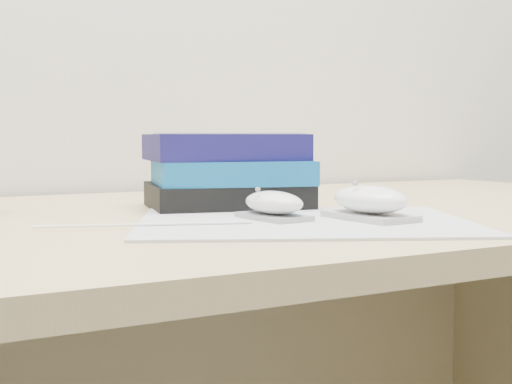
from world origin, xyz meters
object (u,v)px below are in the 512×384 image
desk (224,362)px  book_stack (227,172)px  mouse_front (370,202)px  mouse_rear (274,205)px

desk → book_stack: size_ratio=6.24×
desk → mouse_front: (0.08, -0.25, 0.26)m
desk → mouse_rear: bearing=-97.4°
mouse_front → mouse_rear: bearing=150.0°
desk → mouse_rear: 0.32m
mouse_rear → mouse_front: mouse_front is taller
mouse_rear → book_stack: 0.18m
desk → mouse_rear: (-0.03, -0.19, 0.26)m
mouse_rear → mouse_front: 0.12m
mouse_rear → book_stack: size_ratio=0.39×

